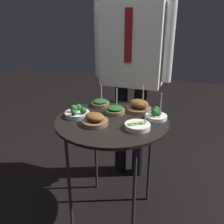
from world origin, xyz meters
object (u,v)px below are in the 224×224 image
Objects in this scene: bowl_roast_center at (95,120)px; bowl_roast_back_right at (139,106)px; bowl_asparagus_front_center at (138,126)px; waiter_figure at (132,55)px; bowl_spinach_far_rim at (100,103)px; bowl_broccoli_mid_right at (77,113)px; bowl_spinach_back_left at (115,110)px; serving_cart at (112,127)px; bowl_broccoli_mid_left at (156,115)px.

bowl_roast_back_right is at bearing 58.35° from bowl_roast_center.
waiter_figure is (-0.21, 0.60, 0.30)m from bowl_asparagus_front_center.
bowl_roast_back_right reaches higher than bowl_spinach_far_rim.
bowl_roast_back_right reaches higher than bowl_broccoli_mid_right.
serving_cart is at bearing -80.54° from bowl_spinach_back_left.
bowl_roast_center is 0.32m from bowl_spinach_far_rim.
bowl_roast_back_right reaches higher than bowl_asparagus_front_center.
waiter_figure is (0.14, 0.32, 0.30)m from bowl_spinach_far_rim.
bowl_broccoli_mid_left is at bearing 15.98° from bowl_broccoli_mid_right.
bowl_broccoli_mid_left is (0.27, 0.00, 0.00)m from bowl_spinach_back_left.
bowl_broccoli_mid_left is 0.58m from waiter_figure.
bowl_roast_center is at bearing -146.89° from bowl_broccoli_mid_left.
waiter_figure is at bearing 86.10° from bowl_roast_center.
bowl_spinach_back_left is 1.15× the size of bowl_spinach_far_rim.
bowl_spinach_far_rim is 0.43m from bowl_broccoli_mid_left.
bowl_roast_back_right is 0.17m from bowl_spinach_back_left.
serving_cart is 0.64m from waiter_figure.
bowl_asparagus_front_center is 1.18× the size of bowl_spinach_far_rim.
bowl_roast_center is 0.22m from bowl_spinach_back_left.
waiter_figure is at bearing 114.59° from bowl_roast_back_right.
waiter_figure reaches higher than bowl_broccoli_mid_left.
bowl_spinach_far_rim is at bearing -113.14° from waiter_figure.
bowl_spinach_back_left is (0.05, 0.21, -0.01)m from bowl_roast_center.
bowl_spinach_far_rim is 0.08× the size of waiter_figure.
bowl_spinach_far_rim is at bearing 167.06° from bowl_broccoli_mid_left.
bowl_roast_back_right is (0.12, 0.21, 0.08)m from serving_cart.
bowl_spinach_back_left is at bearing -33.78° from bowl_spinach_far_rim.
bowl_asparagus_front_center is 0.41m from bowl_broccoli_mid_right.
bowl_broccoli_mid_left reaches higher than bowl_roast_center.
bowl_roast_center is at bearing -25.61° from bowl_broccoli_mid_right.
bowl_spinach_back_left is at bearing -144.90° from bowl_roast_back_right.
bowl_asparagus_front_center is 0.45m from bowl_spinach_far_rim.
bowl_spinach_far_rim is (-0.09, 0.31, -0.01)m from bowl_roast_center.
bowl_roast_back_right is at bearing 34.00° from bowl_broccoli_mid_right.
bowl_spinach_back_left reaches higher than bowl_spinach_far_rim.
serving_cart is 4.66× the size of bowl_roast_center.
bowl_asparagus_front_center reaches higher than bowl_spinach_back_left.
bowl_spinach_far_rim reaches higher than bowl_roast_center.
serving_cart is at bearing 158.30° from bowl_asparagus_front_center.
bowl_broccoli_mid_right is at bearing -109.74° from waiter_figure.
bowl_broccoli_mid_right is (-0.41, 0.05, 0.01)m from bowl_asparagus_front_center.
bowl_roast_back_right is 1.22× the size of bowl_spinach_far_rim.
bowl_broccoli_mid_right is 0.66m from waiter_figure.
bowl_roast_back_right is at bearing 59.92° from serving_cart.
bowl_roast_back_right is at bearing 103.06° from bowl_asparagus_front_center.
bowl_spinach_back_left reaches higher than bowl_broccoli_mid_right.
bowl_roast_center is at bearing -124.62° from serving_cart.
bowl_broccoli_mid_right reaches higher than serving_cart.
bowl_roast_center reaches higher than serving_cart.
bowl_broccoli_mid_left is (0.14, -0.10, -0.01)m from bowl_roast_back_right.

